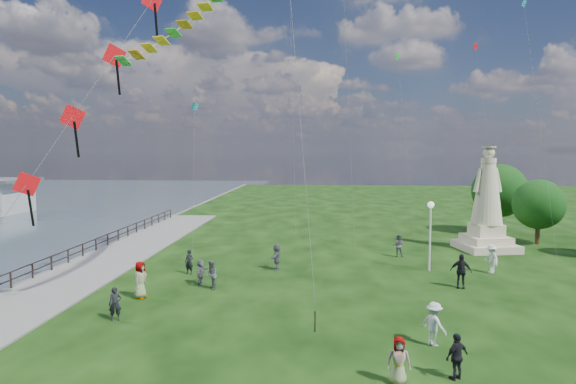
# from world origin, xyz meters

# --- Properties ---
(waterfront) EXTENTS (200.00, 200.00, 1.51)m
(waterfront) POSITION_xyz_m (-15.24, 8.99, -0.06)
(waterfront) COLOR #323F4B
(waterfront) RESTS_ON ground
(statue) EXTENTS (4.57, 4.57, 7.96)m
(statue) POSITION_xyz_m (13.38, 20.81, 3.01)
(statue) COLOR beige
(statue) RESTS_ON ground
(lamppost) EXTENTS (0.41, 0.41, 4.44)m
(lamppost) POSITION_xyz_m (7.60, 13.83, 3.21)
(lamppost) COLOR silver
(lamppost) RESTS_ON ground
(tree_row) EXTENTS (8.45, 13.79, 6.42)m
(tree_row) POSITION_xyz_m (18.13, 25.34, 3.55)
(tree_row) COLOR #382314
(tree_row) RESTS_ON ground
(person_0) EXTENTS (0.66, 0.56, 1.52)m
(person_0) POSITION_xyz_m (-8.50, 3.74, 0.76)
(person_0) COLOR black
(person_0) RESTS_ON ground
(person_1) EXTENTS (0.73, 0.91, 1.62)m
(person_1) POSITION_xyz_m (-5.30, 8.83, 0.81)
(person_1) COLOR #595960
(person_1) RESTS_ON ground
(person_2) EXTENTS (1.15, 1.24, 1.73)m
(person_2) POSITION_xyz_m (5.18, 1.93, 0.87)
(person_2) COLOR silver
(person_2) RESTS_ON ground
(person_3) EXTENTS (1.04, 0.89, 1.59)m
(person_3) POSITION_xyz_m (5.29, -0.90, 0.79)
(person_3) COLOR black
(person_3) RESTS_ON ground
(person_4) EXTENTS (0.79, 0.49, 1.60)m
(person_4) POSITION_xyz_m (3.30, -1.38, 0.80)
(person_4) COLOR #595960
(person_4) RESTS_ON ground
(person_5) EXTENTS (0.80, 1.42, 1.45)m
(person_5) POSITION_xyz_m (-6.14, 9.83, 0.72)
(person_5) COLOR #595960
(person_5) RESTS_ON ground
(person_6) EXTENTS (0.63, 0.49, 1.53)m
(person_6) POSITION_xyz_m (-7.42, 12.00, 0.76)
(person_6) COLOR black
(person_6) RESTS_ON ground
(person_7) EXTENTS (0.84, 0.56, 1.65)m
(person_7) POSITION_xyz_m (6.26, 17.90, 0.82)
(person_7) COLOR #595960
(person_7) RESTS_ON ground
(person_8) EXTENTS (0.92, 1.28, 1.79)m
(person_8) POSITION_xyz_m (11.36, 13.63, 0.90)
(person_8) COLOR silver
(person_8) RESTS_ON ground
(person_9) EXTENTS (1.22, 0.79, 1.92)m
(person_9) POSITION_xyz_m (8.49, 10.11, 0.96)
(person_9) COLOR black
(person_9) RESTS_ON ground
(person_10) EXTENTS (0.69, 1.01, 1.93)m
(person_10) POSITION_xyz_m (-8.61, 7.05, 0.97)
(person_10) COLOR #595960
(person_10) RESTS_ON ground
(person_11) EXTENTS (0.78, 1.62, 1.70)m
(person_11) POSITION_xyz_m (-2.12, 13.49, 0.85)
(person_11) COLOR #595960
(person_11) RESTS_ON ground
(red_kite_train) EXTENTS (9.53, 9.35, 20.49)m
(red_kite_train) POSITION_xyz_m (-7.81, 4.61, 12.72)
(red_kite_train) COLOR black
(red_kite_train) RESTS_ON ground
(small_kites) EXTENTS (26.47, 14.57, 26.98)m
(small_kites) POSITION_xyz_m (4.91, 24.37, 15.02)
(small_kites) COLOR teal
(small_kites) RESTS_ON ground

